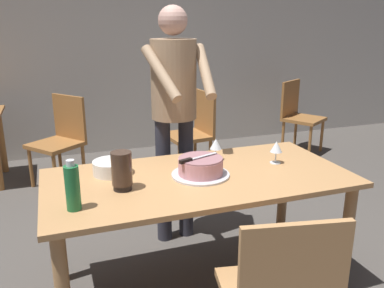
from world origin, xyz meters
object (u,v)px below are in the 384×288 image
Objects in this scene: cake_knife at (191,159)px; background_chair_1 at (299,114)px; water_bottle at (73,187)px; person_cutting_cake at (174,101)px; hurricane_lamp at (122,171)px; background_chair_2 at (194,130)px; wine_glass_far at (216,145)px; background_chair_0 at (61,137)px; main_dining_table at (199,192)px; plate_stack at (112,167)px; cake_on_platter at (201,167)px; wine_glass_near at (276,148)px.

cake_knife is 0.29× the size of background_chair_1.
person_cutting_cake reaches higher than water_bottle.
water_bottle is 1.19× the size of hurricane_lamp.
background_chair_2 is at bearing 64.54° from person_cutting_cake.
background_chair_0 is at bearing 116.24° from wine_glass_far.
water_bottle reaches higher than main_dining_table.
background_chair_2 is at bearing 56.55° from plate_stack.
background_chair_2 is at bearing 71.31° from cake_on_platter.
background_chair_1 is (2.63, 2.27, -0.37)m from hurricane_lamp.
hurricane_lamp is at bearing -126.24° from person_cutting_cake.
background_chair_2 is (0.61, 1.28, -0.58)m from person_cutting_cake.
wine_glass_near is 1.28m from water_bottle.
wine_glass_near is at bearing -8.80° from plate_stack.
water_bottle is at bearing -164.08° from cake_knife.
cake_knife is 1.82× the size of wine_glass_far.
hurricane_lamp is 3.50m from background_chair_1.
hurricane_lamp is 2.18m from background_chair_0.
water_bottle is at bearing -120.21° from plate_stack.
background_chair_1 is at bearing 40.01° from water_bottle.
plate_stack is 2.07m from background_chair_2.
cake_on_platter is at bearing 19.60° from cake_knife.
cake_on_platter is 0.52m from plate_stack.
plate_stack is 1.53× the size of wine_glass_near.
cake_on_platter is at bearing -70.86° from background_chair_0.
wine_glass_near is 2.75m from background_chair_1.
plate_stack is at bearing -140.23° from person_cutting_cake.
cake_on_platter is 1.30× the size of cake_knife.
background_chair_1 reaches higher than wine_glass_far.
wine_glass_near is 0.16× the size of background_chair_2.
background_chair_1 is at bearing 52.86° from wine_glass_near.
background_chair_2 is (0.66, 1.91, -0.15)m from main_dining_table.
wine_glass_far is at bearing 50.46° from cake_on_platter.
background_chair_1 is (2.13, 1.58, -0.58)m from person_cutting_cake.
cake_on_platter is (0.01, -0.00, 0.16)m from main_dining_table.
wine_glass_far is 0.16× the size of background_chair_1.
hurricane_lamp is at bearing -83.04° from background_chair_0.
wine_glass_far is 2.83m from background_chair_1.
background_chair_2 is at bearing 71.08° from main_dining_table.
hurricane_lamp reaches higher than cake_on_platter.
cake_on_platter is 0.47m from hurricane_lamp.
background_chair_0 is at bearing 96.96° from hurricane_lamp.
background_chair_1 reaches higher than main_dining_table.
wine_glass_near reaches higher than main_dining_table.
water_bottle reaches higher than background_chair_1.
main_dining_table is at bearing -23.14° from plate_stack.
plate_stack is 0.74m from person_cutting_cake.
person_cutting_cake is (0.76, 0.85, 0.21)m from water_bottle.
cake_knife reaches higher than main_dining_table.
wine_glass_far is at bearing -134.89° from background_chair_1.
main_dining_table is 7.05× the size of water_bottle.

